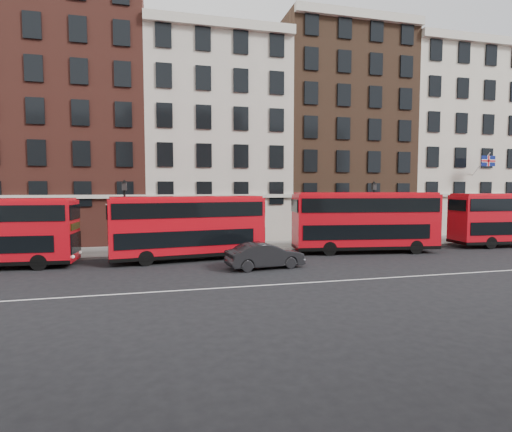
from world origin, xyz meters
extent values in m
plane|color=black|center=(0.00, 0.00, 0.00)|extent=(120.00, 120.00, 0.00)
cube|color=gray|center=(0.00, 10.50, 0.07)|extent=(80.00, 5.00, 0.15)
cube|color=gray|center=(0.00, 8.00, 0.08)|extent=(80.00, 0.30, 0.16)
cube|color=white|center=(0.00, -2.00, 0.01)|extent=(70.00, 0.12, 0.01)
cube|color=brown|center=(-12.80, 18.00, 11.00)|extent=(12.80, 10.00, 22.00)
cube|color=#B8B1A3|center=(0.00, 18.00, 9.50)|extent=(12.80, 10.00, 19.00)
cube|color=beige|center=(0.00, 12.75, 18.60)|extent=(12.80, 0.50, 0.80)
cube|color=brown|center=(12.80, 18.00, 10.50)|extent=(12.80, 10.00, 21.00)
cube|color=beige|center=(12.80, 12.75, 20.60)|extent=(12.80, 0.50, 0.80)
cube|color=beige|center=(25.60, 18.00, 10.00)|extent=(12.80, 10.00, 20.00)
cube|color=beige|center=(25.60, 12.75, 19.60)|extent=(12.80, 0.50, 0.80)
cube|color=black|center=(-10.50, 5.73, 1.49)|extent=(0.24, 2.11, 1.25)
cube|color=black|center=(-10.50, 5.73, 2.52)|extent=(0.21, 1.83, 0.40)
cylinder|color=black|center=(-12.39, 4.79, 0.48)|extent=(0.98, 0.34, 0.96)
cylinder|color=black|center=(-12.23, 6.94, 0.48)|extent=(0.98, 0.34, 0.96)
cube|color=red|center=(-3.50, 6.11, 2.27)|extent=(10.48, 3.78, 3.85)
cube|color=black|center=(-3.50, 6.11, 0.46)|extent=(10.48, 3.82, 0.23)
cube|color=black|center=(-3.79, 6.07, 1.61)|extent=(9.33, 3.70, 1.02)
cube|color=black|center=(-3.50, 6.11, 3.46)|extent=(10.10, 3.81, 0.98)
cube|color=red|center=(-3.50, 6.11, 4.24)|extent=(10.16, 3.55, 0.18)
cube|color=black|center=(1.62, 6.80, 1.51)|extent=(0.36, 2.14, 1.27)
cube|color=black|center=(1.62, 6.80, 2.56)|extent=(0.32, 1.85, 0.41)
cylinder|color=black|center=(-0.06, 5.47, 0.49)|extent=(1.00, 0.40, 0.98)
cylinder|color=black|center=(-0.35, 7.64, 0.49)|extent=(1.00, 0.40, 0.98)
cylinder|color=black|center=(-6.25, 4.64, 0.49)|extent=(1.00, 0.40, 0.98)
cylinder|color=black|center=(-6.54, 6.81, 0.49)|extent=(1.00, 0.40, 0.98)
cube|color=red|center=(9.74, 6.11, 2.39)|extent=(11.03, 4.01, 4.06)
cube|color=black|center=(9.74, 6.11, 0.48)|extent=(11.04, 4.05, 0.25)
cube|color=black|center=(9.43, 6.15, 1.69)|extent=(9.82, 3.93, 1.08)
cube|color=black|center=(9.74, 6.11, 3.64)|extent=(10.63, 4.04, 1.03)
cube|color=red|center=(9.74, 6.11, 4.47)|extent=(10.70, 3.77, 0.18)
cube|color=black|center=(15.12, 5.37, 1.59)|extent=(0.39, 2.25, 1.33)
cube|color=black|center=(15.12, 5.37, 2.69)|extent=(0.35, 1.94, 0.43)
cylinder|color=black|center=(13.04, 4.50, 0.51)|extent=(1.06, 0.42, 1.03)
cylinder|color=black|center=(13.35, 6.78, 0.51)|extent=(1.06, 0.42, 1.03)
cylinder|color=black|center=(6.53, 5.39, 0.51)|extent=(1.06, 0.42, 1.03)
cylinder|color=black|center=(6.84, 7.67, 0.51)|extent=(1.06, 0.42, 1.03)
cube|color=black|center=(23.49, 6.11, 0.47)|extent=(10.65, 3.29, 0.24)
cube|color=black|center=(23.19, 6.13, 1.65)|extent=(9.46, 3.24, 1.05)
cylinder|color=black|center=(20.42, 5.21, 0.50)|extent=(1.02, 0.35, 1.00)
cylinder|color=black|center=(20.58, 7.44, 0.50)|extent=(1.02, 0.35, 1.00)
imported|color=black|center=(0.82, 2.17, 0.78)|extent=(4.94, 2.29, 1.57)
cylinder|color=black|center=(-7.73, 8.36, 2.45)|extent=(0.14, 0.14, 4.60)
cylinder|color=black|center=(-7.73, 8.36, 0.45)|extent=(0.32, 0.32, 0.60)
cube|color=#262626|center=(-7.73, 8.36, 5.00)|extent=(0.32, 0.32, 0.55)
cone|color=black|center=(-7.73, 8.36, 5.35)|extent=(0.44, 0.44, 0.25)
cylinder|color=black|center=(12.29, 9.27, 2.45)|extent=(0.14, 0.14, 4.60)
cylinder|color=black|center=(12.29, 9.27, 0.45)|extent=(0.32, 0.32, 0.60)
cube|color=#262626|center=(12.29, 9.27, 5.00)|extent=(0.32, 0.32, 0.55)
cone|color=black|center=(12.29, 9.27, 5.35)|extent=(0.44, 0.44, 0.25)
cylinder|color=black|center=(25.26, 8.20, 1.45)|extent=(0.12, 0.12, 2.60)
cube|color=black|center=(25.26, 8.05, 3.05)|extent=(0.25, 0.30, 0.75)
sphere|color=red|center=(25.26, 7.88, 3.27)|extent=(0.14, 0.14, 0.14)
sphere|color=#0C9919|center=(25.26, 7.88, 2.83)|extent=(0.14, 0.14, 0.14)
camera|label=1|loc=(-5.56, -21.04, 4.88)|focal=28.00mm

